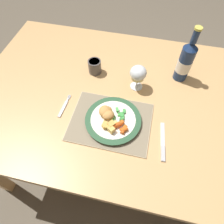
# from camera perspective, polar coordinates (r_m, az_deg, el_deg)

# --- Properties ---
(ground_plane) EXTENTS (6.00, 6.00, 0.00)m
(ground_plane) POSITION_cam_1_polar(r_m,az_deg,el_deg) (1.67, 1.49, -11.20)
(ground_plane) COLOR brown
(dining_table) EXTENTS (1.54, 1.01, 0.74)m
(dining_table) POSITION_cam_1_polar(r_m,az_deg,el_deg) (1.09, 2.24, 2.42)
(dining_table) COLOR tan
(dining_table) RESTS_ON ground
(placemat) EXTENTS (0.37, 0.29, 0.01)m
(placemat) POSITION_cam_1_polar(r_m,az_deg,el_deg) (0.93, -0.41, -2.74)
(placemat) COLOR tan
(placemat) RESTS_ON dining_table
(dinner_plate) EXTENTS (0.26, 0.26, 0.02)m
(dinner_plate) POSITION_cam_1_polar(r_m,az_deg,el_deg) (0.92, 0.27, -2.30)
(dinner_plate) COLOR white
(dinner_plate) RESTS_ON placemat
(breaded_croquettes) EXTENTS (0.09, 0.09, 0.04)m
(breaded_croquettes) POSITION_cam_1_polar(r_m,az_deg,el_deg) (0.91, -1.56, -0.16)
(breaded_croquettes) COLOR tan
(breaded_croquettes) RESTS_ON dinner_plate
(green_beans_pile) EXTENTS (0.06, 0.08, 0.02)m
(green_beans_pile) POSITION_cam_1_polar(r_m,az_deg,el_deg) (0.92, 2.48, -0.83)
(green_beans_pile) COLOR green
(green_beans_pile) RESTS_ON dinner_plate
(glazed_carrots) EXTENTS (0.08, 0.07, 0.02)m
(glazed_carrots) POSITION_cam_1_polar(r_m,az_deg,el_deg) (0.88, 2.33, -4.20)
(glazed_carrots) COLOR orange
(glazed_carrots) RESTS_ON dinner_plate
(fork) EXTENTS (0.02, 0.14, 0.01)m
(fork) POSITION_cam_1_polar(r_m,az_deg,el_deg) (1.01, -13.61, 1.33)
(fork) COLOR silver
(fork) RESTS_ON dining_table
(table_knife) EXTENTS (0.04, 0.19, 0.01)m
(table_knife) POSITION_cam_1_polar(r_m,az_deg,el_deg) (0.91, 14.31, -9.02)
(table_knife) COLOR silver
(table_knife) RESTS_ON dining_table
(wine_glass) EXTENTS (0.08, 0.08, 0.14)m
(wine_glass) POSITION_cam_1_polar(r_m,az_deg,el_deg) (1.01, 7.47, 10.76)
(wine_glass) COLOR silver
(wine_glass) RESTS_ON dining_table
(bottle) EXTENTS (0.07, 0.07, 0.30)m
(bottle) POSITION_cam_1_polar(r_m,az_deg,el_deg) (1.10, 20.25, 13.43)
(bottle) COLOR navy
(bottle) RESTS_ON dining_table
(roast_potatoes) EXTENTS (0.07, 0.07, 0.03)m
(roast_potatoes) POSITION_cam_1_polar(r_m,az_deg,el_deg) (0.88, -0.71, -4.06)
(roast_potatoes) COLOR gold
(roast_potatoes) RESTS_ON dinner_plate
(drinking_cup) EXTENTS (0.07, 0.07, 0.08)m
(drinking_cup) POSITION_cam_1_polar(r_m,az_deg,el_deg) (1.12, -4.96, 12.89)
(drinking_cup) COLOR #4C4747
(drinking_cup) RESTS_ON dining_table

